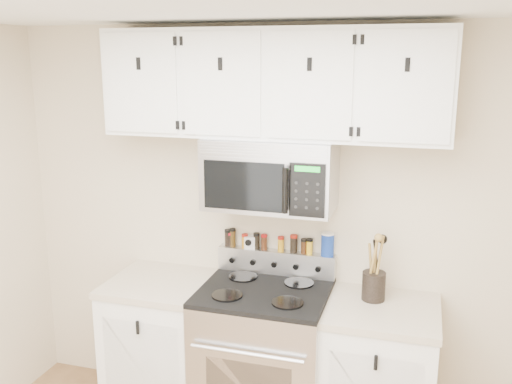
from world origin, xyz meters
TOP-DOWN VIEW (x-y plane):
  - back_wall at (0.00, 1.75)m, footprint 3.50×0.01m
  - range at (0.00, 1.43)m, footprint 0.76×0.65m
  - base_cabinet_left at (-0.69, 1.45)m, footprint 0.64×0.62m
  - base_cabinet_right at (0.69, 1.45)m, footprint 0.64×0.62m
  - microwave at (0.00, 1.55)m, footprint 0.76×0.44m
  - upper_cabinets at (-0.00, 1.58)m, footprint 2.00×0.35m
  - utensil_crock at (0.63, 1.54)m, footprint 0.13×0.13m
  - kitchen_timer at (-0.18, 1.71)m, footprint 0.08×0.07m
  - salt_canister at (0.33, 1.71)m, footprint 0.08×0.08m
  - spice_jar_0 at (-0.32, 1.71)m, footprint 0.04×0.04m
  - spice_jar_1 at (-0.31, 1.71)m, footprint 0.04×0.04m
  - spice_jar_2 at (-0.29, 1.71)m, footprint 0.04×0.04m
  - spice_jar_3 at (-0.21, 1.71)m, footprint 0.04×0.04m
  - spice_jar_4 at (-0.13, 1.71)m, footprint 0.04×0.04m
  - spice_jar_5 at (-0.08, 1.71)m, footprint 0.04×0.04m
  - spice_jar_6 at (0.03, 1.71)m, footprint 0.04×0.04m
  - spice_jar_7 at (0.11, 1.71)m, footprint 0.05×0.05m
  - spice_jar_8 at (0.18, 1.71)m, footprint 0.04×0.04m
  - spice_jar_9 at (0.21, 1.71)m, footprint 0.04×0.04m

SIDE VIEW (x-z plane):
  - base_cabinet_left at x=-0.69m, z-range 0.00..0.92m
  - base_cabinet_right at x=0.69m, z-range 0.00..0.92m
  - range at x=0.00m, z-range -0.06..1.04m
  - utensil_crock at x=0.63m, z-range 0.82..1.21m
  - kitchen_timer at x=-0.18m, z-range 1.10..1.18m
  - spice_jar_3 at x=-0.21m, z-range 1.10..1.19m
  - spice_jar_1 at x=-0.31m, z-range 1.10..1.19m
  - spice_jar_8 at x=0.18m, z-range 1.10..1.20m
  - spice_jar_6 at x=0.03m, z-range 1.10..1.20m
  - spice_jar_9 at x=0.21m, z-range 1.10..1.20m
  - spice_jar_5 at x=-0.08m, z-range 1.10..1.20m
  - spice_jar_4 at x=-0.13m, z-range 1.10..1.21m
  - spice_jar_0 at x=-0.32m, z-range 1.10..1.21m
  - spice_jar_7 at x=0.11m, z-range 1.10..1.21m
  - spice_jar_2 at x=-0.29m, z-range 1.10..1.22m
  - salt_canister at x=0.33m, z-range 1.10..1.25m
  - back_wall at x=0.00m, z-range 0.00..2.50m
  - microwave at x=0.00m, z-range 1.42..1.84m
  - upper_cabinets at x=0.00m, z-range 1.84..2.46m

